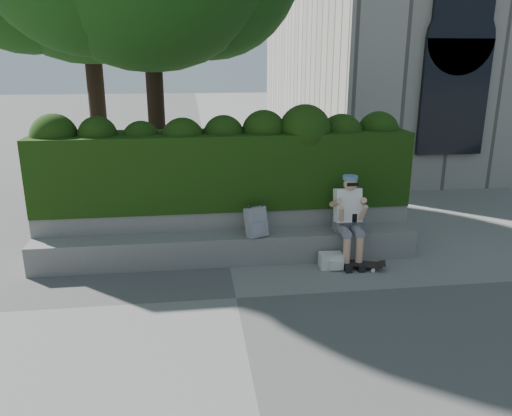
{
  "coord_description": "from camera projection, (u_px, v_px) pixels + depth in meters",
  "views": [
    {
      "loc": [
        -0.52,
        -6.04,
        3.11
      ],
      "look_at": [
        0.4,
        1.0,
        0.95
      ],
      "focal_mm": 35.0,
      "sensor_mm": 36.0,
      "label": 1
    }
  ],
  "objects": [
    {
      "name": "planter_wall",
      "position": [
        226.0,
        230.0,
        8.23
      ],
      "size": [
        6.0,
        0.5,
        0.75
      ],
      "primitive_type": "cube",
      "color": "gray",
      "rests_on": "ground"
    },
    {
      "name": "ground",
      "position": [
        236.0,
        298.0,
        6.7
      ],
      "size": [
        80.0,
        80.0,
        0.0
      ],
      "primitive_type": "plane",
      "color": "slate",
      "rests_on": "ground"
    },
    {
      "name": "bench_ledge",
      "position": [
        229.0,
        249.0,
        7.82
      ],
      "size": [
        6.0,
        0.45,
        0.45
      ],
      "primitive_type": "cube",
      "color": "gray",
      "rests_on": "ground"
    },
    {
      "name": "backpack_ground",
      "position": [
        331.0,
        260.0,
        7.65
      ],
      "size": [
        0.35,
        0.25,
        0.23
      ],
      "primitive_type": "cube",
      "rotation": [
        0.0,
        0.0,
        -0.02
      ],
      "color": "silver",
      "rests_on": "ground"
    },
    {
      "name": "skateboard",
      "position": [
        353.0,
        263.0,
        7.63
      ],
      "size": [
        0.88,
        0.48,
        0.09
      ],
      "rotation": [
        0.0,
        0.0,
        -0.33
      ],
      "color": "black",
      "rests_on": "ground"
    },
    {
      "name": "person",
      "position": [
        348.0,
        215.0,
        7.73
      ],
      "size": [
        0.4,
        0.76,
        1.38
      ],
      "color": "slate",
      "rests_on": "ground"
    },
    {
      "name": "backpack_plaid",
      "position": [
        256.0,
        222.0,
        7.65
      ],
      "size": [
        0.35,
        0.28,
        0.46
      ],
      "primitive_type": "cube",
      "rotation": [
        0.0,
        0.0,
        0.42
      ],
      "color": "#A5A4A9",
      "rests_on": "bench_ledge"
    },
    {
      "name": "hedge",
      "position": [
        224.0,
        169.0,
        8.16
      ],
      "size": [
        6.0,
        1.0,
        1.2
      ],
      "primitive_type": "cube",
      "color": "black",
      "rests_on": "planter_wall"
    }
  ]
}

